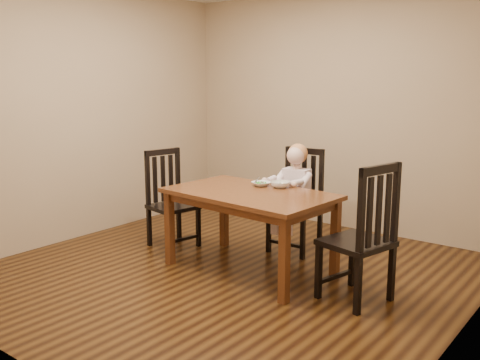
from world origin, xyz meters
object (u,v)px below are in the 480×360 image
Objects in this scene: chair_child at (297,202)px; bowl_peas at (261,184)px; dining_table at (250,201)px; bowl_veg at (280,185)px; chair_left at (170,200)px; chair_right at (362,237)px; toddler at (295,188)px.

chair_child is 0.59m from bowl_peas.
chair_child is at bearing 88.15° from dining_table.
bowl_peas is at bearing -162.83° from bowl_veg.
chair_left is at bearing 28.49° from chair_child.
dining_table is 1.47× the size of chair_child.
chair_child reaches higher than dining_table.
bowl_veg is (-0.99, 0.34, 0.23)m from chair_right.
chair_right is 1.22m from bowl_peas.
chair_left is at bearing -170.80° from bowl_peas.
bowl_veg is (0.09, -0.41, 0.11)m from toddler.
chair_right is 1.32m from toddler.
bowl_veg is (0.12, 0.31, 0.11)m from dining_table.
chair_right is at bearing -1.28° from dining_table.
bowl_veg is at bearing 84.49° from chair_right.
chair_left is at bearing 175.35° from dining_table.
bowl_veg is at bearing 111.54° from chair_left.
dining_table is 1.37× the size of chair_right.
toddler is at bearing 68.57° from chair_right.
dining_table is at bearing 84.87° from toddler.
chair_left is (-1.10, 0.09, -0.17)m from dining_table.
bowl_peas is at bearing 103.45° from dining_table.
chair_right is at bearing 142.30° from toddler.
dining_table is 1.52× the size of chair_left.
chair_right reaches higher than chair_child.
dining_table is 1.11m from chair_left.
chair_child is 1.32m from chair_left.
bowl_peas is (-0.06, 0.26, 0.11)m from dining_table.
dining_table is 0.29m from bowl_peas.
chair_right is 1.07m from bowl_veg.
chair_left is 0.90× the size of chair_right.
bowl_veg is at bearing 99.35° from toddler.
chair_right is (1.08, -0.80, 0.04)m from chair_child.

